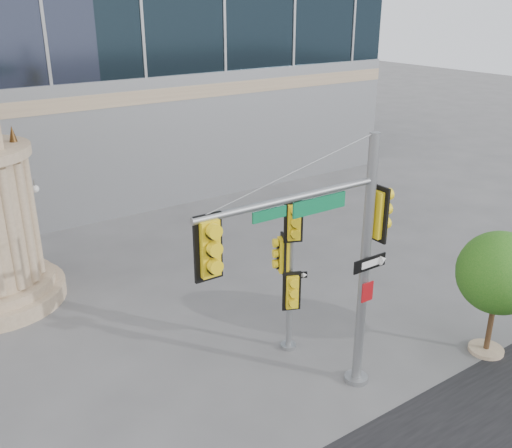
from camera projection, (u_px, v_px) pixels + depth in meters
ground at (317, 377)px, 14.84m from camera, size 120.00×120.00×0.00m
main_signal_pole at (329, 249)px, 12.61m from camera, size 5.03×0.60×6.48m
secondary_signal_pole at (290, 264)px, 15.00m from camera, size 0.77×0.75×4.52m
street_tree at (499, 276)px, 15.07m from camera, size 2.28×2.23×3.56m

